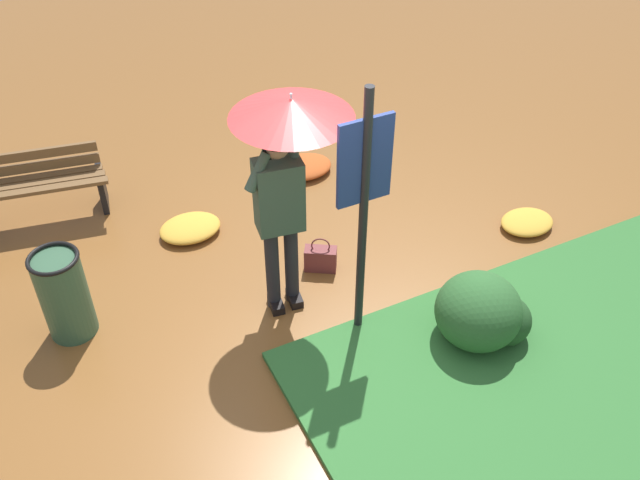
# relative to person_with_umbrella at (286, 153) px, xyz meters

# --- Properties ---
(ground_plane) EXTENTS (18.00, 18.00, 0.00)m
(ground_plane) POSITION_rel_person_with_umbrella_xyz_m (0.09, -0.25, -1.55)
(ground_plane) COLOR brown
(person_with_umbrella) EXTENTS (0.96, 0.96, 2.04)m
(person_with_umbrella) POSITION_rel_person_with_umbrella_xyz_m (0.00, 0.00, 0.00)
(person_with_umbrella) COLOR black
(person_with_umbrella) RESTS_ON ground_plane
(info_sign_post) EXTENTS (0.44, 0.07, 2.30)m
(info_sign_post) POSITION_rel_person_with_umbrella_xyz_m (0.37, -0.57, -0.11)
(info_sign_post) COLOR black
(info_sign_post) RESTS_ON ground_plane
(handbag) EXTENTS (0.33, 0.28, 0.37)m
(handbag) POSITION_rel_person_with_umbrella_xyz_m (0.42, 0.24, -1.42)
(handbag) COLOR brown
(handbag) RESTS_ON ground_plane
(park_bench) EXTENTS (1.40, 0.61, 0.75)m
(park_bench) POSITION_rel_person_with_umbrella_xyz_m (-1.82, 2.20, -1.15)
(park_bench) COLOR black
(park_bench) RESTS_ON ground_plane
(trash_bin) EXTENTS (0.42, 0.42, 0.83)m
(trash_bin) POSITION_rel_person_with_umbrella_xyz_m (-1.84, 0.47, -1.13)
(trash_bin) COLOR #2D5138
(trash_bin) RESTS_ON ground_plane
(shrub_cluster) EXTENTS (0.79, 0.72, 0.65)m
(shrub_cluster) POSITION_rel_person_with_umbrella_xyz_m (1.23, -1.15, -1.25)
(shrub_cluster) COLOR #285628
(shrub_cluster) RESTS_ON ground_plane
(leaf_pile_near_person) EXTENTS (0.64, 0.51, 0.14)m
(leaf_pile_near_person) POSITION_rel_person_with_umbrella_xyz_m (0.97, 1.79, -1.48)
(leaf_pile_near_person) COLOR #B74C1E
(leaf_pile_near_person) RESTS_ON ground_plane
(leaf_pile_by_bench) EXTENTS (0.62, 0.49, 0.14)m
(leaf_pile_by_bench) POSITION_rel_person_with_umbrella_xyz_m (-0.52, 1.30, -1.48)
(leaf_pile_by_bench) COLOR gold
(leaf_pile_by_bench) RESTS_ON ground_plane
(leaf_pile_far_path) EXTENTS (0.56, 0.45, 0.12)m
(leaf_pile_far_path) POSITION_rel_person_with_umbrella_xyz_m (2.58, -0.12, -1.49)
(leaf_pile_far_path) COLOR gold
(leaf_pile_far_path) RESTS_ON ground_plane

